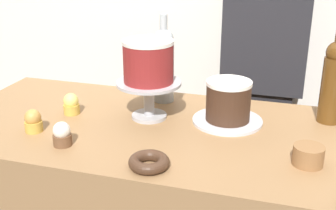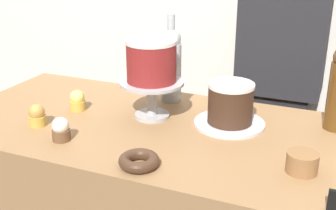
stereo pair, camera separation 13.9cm
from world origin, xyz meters
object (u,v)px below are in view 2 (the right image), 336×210
Objects in this scene: cake_stand_pedestal at (152,93)px; cookie_stack at (302,162)px; barista_figure at (278,93)px; white_layer_cake at (151,61)px; donut_chocolate at (139,161)px; cupcake_lemon at (78,101)px; wine_bottle_clear at (171,64)px; cupcake_vanilla at (61,130)px; chocolate_round_cake at (230,103)px; cupcake_caramel at (37,116)px.

cake_stand_pedestal is 2.59× the size of cookie_stack.
white_layer_cake is at bearing -117.39° from barista_figure.
cake_stand_pedestal is 1.95× the size of donut_chocolate.
cupcake_lemon is at bearing 143.66° from donut_chocolate.
wine_bottle_clear is 0.49m from cupcake_vanilla.
cake_stand_pedestal is at bearing -171.85° from chocolate_round_cake.
donut_chocolate is (0.43, -0.11, -0.02)m from cupcake_caramel.
cupcake_vanilla is at bearing -119.20° from barista_figure.
cupcake_lemon is 0.88× the size of cookie_stack.
cupcake_vanilla is (-0.18, -0.27, -0.05)m from cake_stand_pedestal.
chocolate_round_cake is at bearing 8.72° from cupcake_lemon.
cupcake_vanilla is 0.70m from cookie_stack.
donut_chocolate is at bearing -10.31° from cupcake_vanilla.
cupcake_lemon is 0.48m from donut_chocolate.
cake_stand_pedestal is 0.67× the size of wine_bottle_clear.
chocolate_round_cake is 0.54m from cupcake_lemon.
cupcake_lemon is at bearing -141.30° from wine_bottle_clear.
cupcake_lemon is 0.91m from barista_figure.
white_layer_cake is at bearing 33.82° from cupcake_caramel.
cupcake_lemon is at bearing 169.83° from cookie_stack.
barista_figure reaches higher than cupcake_vanilla.
white_layer_cake reaches higher than donut_chocolate.
barista_figure is (-0.19, 0.82, -0.10)m from cookie_stack.
white_layer_cake is 2.27× the size of cupcake_lemon.
cake_stand_pedestal is at bearing 108.85° from donut_chocolate.
cupcake_lemon is at bearing -170.72° from white_layer_cake.
cupcake_caramel is at bearing -129.34° from wine_bottle_clear.
cookie_stack is (0.52, -0.36, -0.12)m from wine_bottle_clear.
wine_bottle_clear is at bearing 90.34° from white_layer_cake.
white_layer_cake is 0.29m from chocolate_round_cake.
barista_figure is (0.22, 0.96, -0.09)m from donut_chocolate.
cupcake_caramel is (-0.14, 0.06, 0.00)m from cupcake_vanilla.
barista_figure reaches higher than white_layer_cake.
barista_figure reaches higher than cake_stand_pedestal.
donut_chocolate is (0.11, -0.50, -0.13)m from wine_bottle_clear.
white_layer_cake is at bearing -171.85° from chocolate_round_cake.
white_layer_cake reaches higher than chocolate_round_cake.
white_layer_cake reaches higher than cupcake_caramel.
cupcake_vanilla is 1.04m from barista_figure.
cookie_stack reaches higher than donut_chocolate.
cupcake_caramel is at bearing -146.18° from white_layer_cake.
cupcake_lemon is (-0.27, -0.04, -0.05)m from cake_stand_pedestal.
cupcake_lemon reaches higher than cookie_stack.
chocolate_round_cake is at bearing 8.15° from cake_stand_pedestal.
chocolate_round_cake reaches higher than cookie_stack.
donut_chocolate is 0.99m from barista_figure.
wine_bottle_clear is 0.64m from cookie_stack.
cupcake_vanilla is at bearing 169.69° from donut_chocolate.
cupcake_vanilla is at bearing -123.15° from white_layer_cake.
cupcake_lemon reaches higher than donut_chocolate.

